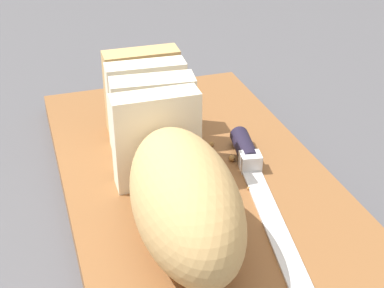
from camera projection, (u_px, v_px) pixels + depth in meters
The scene contains 7 objects.
ground_plane at pixel (192, 186), 0.63m from camera, with size 3.00×3.00×0.00m, color #4C4C51.
cutting_board at pixel (192, 177), 0.63m from camera, with size 0.48×0.28×0.03m, color brown.
bread_loaf at pixel (170, 163), 0.53m from camera, with size 0.35×0.10×0.10m.
bread_knife at pixel (253, 169), 0.60m from camera, with size 0.28×0.06×0.02m.
crumb_near_knife at pixel (211, 144), 0.66m from camera, with size 0.01×0.01×0.01m, color #A8753D.
crumb_near_loaf at pixel (230, 156), 0.63m from camera, with size 0.01×0.01×0.01m, color #A8753D.
crumb_stray_left at pixel (249, 188), 0.58m from camera, with size 0.00×0.00×0.00m, color #A8753D.
Camera 1 is at (-0.50, 0.15, 0.36)m, focal length 52.15 mm.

